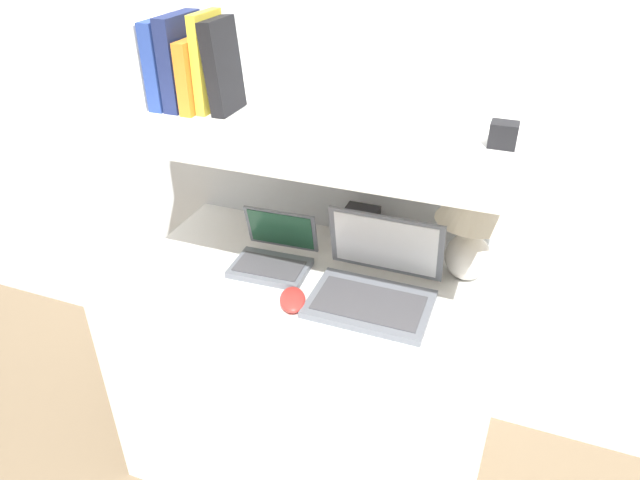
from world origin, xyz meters
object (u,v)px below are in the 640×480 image
at_px(computer_mouse, 293,300).
at_px(shelf_gadget, 503,135).
at_px(book_white, 152,62).
at_px(book_yellow, 208,62).
at_px(laptop_large, 375,285).
at_px(router_box, 361,227).
at_px(book_orange, 199,74).
at_px(book_navy, 182,61).
at_px(table_lamp, 474,213).
at_px(laptop_small, 274,255).
at_px(book_blue, 167,62).
at_px(book_black, 223,67).

relative_size(computer_mouse, shelf_gadget, 2.07).
xyz_separation_m(book_white, shelf_gadget, (0.97, 0.00, -0.08)).
xyz_separation_m(computer_mouse, book_yellow, (-0.31, 0.19, 0.58)).
distance_m(laptop_large, book_yellow, 0.76).
xyz_separation_m(router_box, book_orange, (-0.43, -0.19, 0.50)).
xyz_separation_m(router_box, shelf_gadget, (0.39, -0.19, 0.43)).
bearing_deg(book_navy, table_lamp, 8.23).
relative_size(book_white, book_navy, 0.92).
distance_m(laptop_large, shelf_gadget, 0.53).
xyz_separation_m(laptop_small, shelf_gadget, (0.61, 0.03, 0.46)).
distance_m(computer_mouse, router_box, 0.39).
bearing_deg(book_navy, router_box, 21.26).
height_order(book_orange, book_yellow, book_yellow).
distance_m(computer_mouse, shelf_gadget, 0.70).
relative_size(router_box, book_blue, 0.57).
bearing_deg(laptop_small, computer_mouse, -51.05).
bearing_deg(book_navy, book_yellow, 0.00).
bearing_deg(book_black, computer_mouse, -35.22).
bearing_deg(table_lamp, book_navy, -171.77).
relative_size(book_white, book_blue, 0.97).
height_order(laptop_small, router_box, laptop_small).
relative_size(book_blue, book_yellow, 0.91).
bearing_deg(laptop_large, book_navy, 172.52).
bearing_deg(book_white, laptop_small, -4.28).
xyz_separation_m(book_blue, book_orange, (0.10, -0.00, -0.02)).
height_order(laptop_large, book_yellow, book_yellow).
bearing_deg(book_black, book_yellow, 180.00).
bearing_deg(book_yellow, table_lamp, 9.15).
height_order(laptop_small, book_blue, book_blue).
bearing_deg(router_box, laptop_large, -65.16).
bearing_deg(router_box, book_black, -152.08).
bearing_deg(laptop_small, laptop_large, -8.75).
bearing_deg(book_white, book_yellow, 0.00).
relative_size(laptop_small, book_yellow, 0.93).
bearing_deg(computer_mouse, book_blue, 156.88).
xyz_separation_m(laptop_small, book_white, (-0.36, 0.03, 0.54)).
bearing_deg(book_yellow, router_box, 25.29).
distance_m(table_lamp, book_orange, 0.86).
distance_m(book_navy, book_black, 0.13).
xyz_separation_m(router_box, book_navy, (-0.48, -0.19, 0.52)).
bearing_deg(book_black, laptop_large, -9.45).
relative_size(computer_mouse, router_box, 0.99).
bearing_deg(book_black, shelf_gadget, 0.00).
height_order(router_box, book_black, book_black).
distance_m(computer_mouse, book_yellow, 0.69).
height_order(book_orange, shelf_gadget, book_orange).
distance_m(laptop_large, book_black, 0.72).
bearing_deg(book_blue, shelf_gadget, -0.00).
bearing_deg(shelf_gadget, book_yellow, 180.00).
bearing_deg(book_black, book_blue, 180.00).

